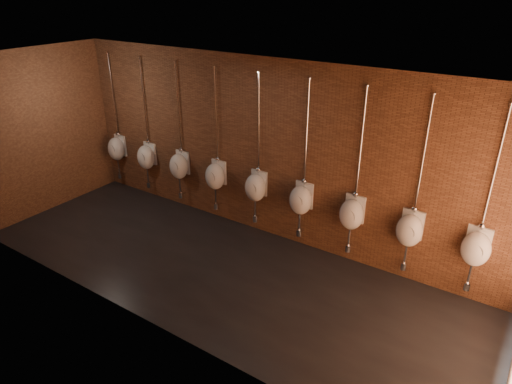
# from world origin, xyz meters

# --- Properties ---
(ground) EXTENTS (8.50, 8.50, 0.00)m
(ground) POSITION_xyz_m (0.00, 0.00, 0.00)
(ground) COLOR black
(ground) RESTS_ON ground
(room_shell) EXTENTS (8.54, 3.04, 3.22)m
(room_shell) POSITION_xyz_m (0.00, 0.00, 2.01)
(room_shell) COLOR black
(room_shell) RESTS_ON ground
(urinal_0) EXTENTS (0.41, 0.36, 2.72)m
(urinal_0) POSITION_xyz_m (-3.84, 1.36, 0.94)
(urinal_0) COLOR white
(urinal_0) RESTS_ON ground
(urinal_1) EXTENTS (0.41, 0.36, 2.72)m
(urinal_1) POSITION_xyz_m (-2.92, 1.36, 0.94)
(urinal_1) COLOR white
(urinal_1) RESTS_ON ground
(urinal_2) EXTENTS (0.41, 0.36, 2.72)m
(urinal_2) POSITION_xyz_m (-2.00, 1.36, 0.94)
(urinal_2) COLOR white
(urinal_2) RESTS_ON ground
(urinal_3) EXTENTS (0.41, 0.36, 2.72)m
(urinal_3) POSITION_xyz_m (-1.08, 1.36, 0.94)
(urinal_3) COLOR white
(urinal_3) RESTS_ON ground
(urinal_4) EXTENTS (0.41, 0.36, 2.72)m
(urinal_4) POSITION_xyz_m (-0.17, 1.36, 0.94)
(urinal_4) COLOR white
(urinal_4) RESTS_ON ground
(urinal_5) EXTENTS (0.41, 0.36, 2.72)m
(urinal_5) POSITION_xyz_m (0.75, 1.36, 0.94)
(urinal_5) COLOR white
(urinal_5) RESTS_ON ground
(urinal_6) EXTENTS (0.41, 0.36, 2.72)m
(urinal_6) POSITION_xyz_m (1.67, 1.36, 0.94)
(urinal_6) COLOR white
(urinal_6) RESTS_ON ground
(urinal_7) EXTENTS (0.41, 0.36, 2.72)m
(urinal_7) POSITION_xyz_m (2.59, 1.36, 0.94)
(urinal_7) COLOR white
(urinal_7) RESTS_ON ground
(urinal_8) EXTENTS (0.41, 0.36, 2.72)m
(urinal_8) POSITION_xyz_m (3.51, 1.36, 0.94)
(urinal_8) COLOR white
(urinal_8) RESTS_ON ground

